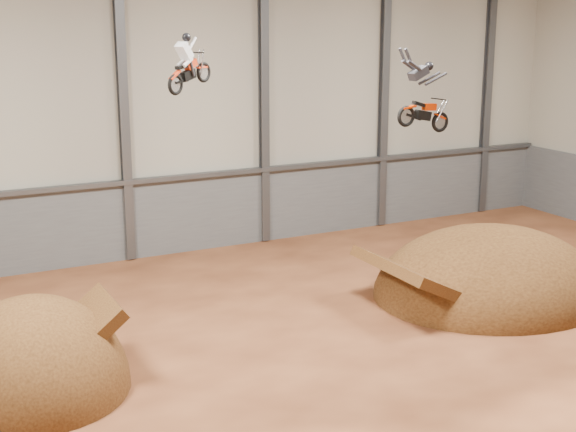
% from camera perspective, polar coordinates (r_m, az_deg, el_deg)
% --- Properties ---
extents(floor, '(40.00, 40.00, 0.00)m').
position_cam_1_polar(floor, '(25.24, 6.14, -10.90)').
color(floor, '#532916').
rests_on(floor, ground).
extents(back_wall, '(40.00, 0.10, 14.00)m').
position_cam_1_polar(back_wall, '(36.53, -6.64, 8.27)').
color(back_wall, '#A8A495').
rests_on(back_wall, ground).
extents(lower_band_back, '(39.80, 0.18, 3.50)m').
position_cam_1_polar(lower_band_back, '(37.32, -6.36, 0.21)').
color(lower_band_back, '#5A5D62').
rests_on(lower_band_back, ground).
extents(steel_rail, '(39.80, 0.35, 0.20)m').
position_cam_1_polar(steel_rail, '(36.80, -6.36, 2.89)').
color(steel_rail, '#47494F').
rests_on(steel_rail, lower_band_back).
extents(steel_column_2, '(0.40, 0.36, 13.90)m').
position_cam_1_polar(steel_column_2, '(35.31, -11.64, 7.88)').
color(steel_column_2, '#47494F').
rests_on(steel_column_2, ground).
extents(steel_column_3, '(0.40, 0.36, 13.90)m').
position_cam_1_polar(steel_column_3, '(37.64, -1.73, 8.52)').
color(steel_column_3, '#47494F').
rests_on(steel_column_3, ground).
extents(steel_column_4, '(0.40, 0.36, 13.90)m').
position_cam_1_polar(steel_column_4, '(40.93, 6.83, 8.88)').
color(steel_column_4, '#47494F').
rests_on(steel_column_4, ground).
extents(steel_column_5, '(0.40, 0.36, 13.90)m').
position_cam_1_polar(steel_column_5, '(44.97, 14.00, 9.02)').
color(steel_column_5, '#47494F').
rests_on(steel_column_5, ground).
extents(takeoff_ramp, '(5.41, 6.24, 5.41)m').
position_cam_1_polar(takeoff_ramp, '(25.24, -17.43, -11.51)').
color(takeoff_ramp, '#39200E').
rests_on(takeoff_ramp, ground).
extents(landing_ramp, '(9.33, 8.25, 5.38)m').
position_cam_1_polar(landing_ramp, '(32.54, 14.06, -5.43)').
color(landing_ramp, '#39200E').
rests_on(landing_ramp, ground).
extents(fmx_rider_a, '(2.32, 1.76, 2.12)m').
position_cam_1_polar(fmx_rider_a, '(24.19, -6.94, 11.07)').
color(fmx_rider_a, red).
extents(fmx_rider_b, '(3.32, 1.02, 2.95)m').
position_cam_1_polar(fmx_rider_b, '(26.80, 9.57, 8.69)').
color(fmx_rider_b, red).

